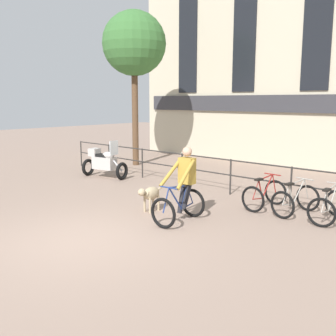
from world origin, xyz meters
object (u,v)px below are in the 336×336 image
Objects in this scene: parked_bicycle_near_lamp at (265,195)px; parked_bicycle_mid_right at (330,207)px; parked_bicycle_mid_left at (295,200)px; cyclist_with_bike at (182,188)px; dog at (150,194)px; parked_motorcycle at (104,162)px.

parked_bicycle_mid_right is (1.67, -0.00, -0.00)m from parked_bicycle_near_lamp.
parked_bicycle_near_lamp is 0.83m from parked_bicycle_mid_left.
parked_bicycle_near_lamp is at bearing -0.57° from parked_bicycle_mid_right.
cyclist_with_bike reaches higher than dog.
dog is at bearing -126.17° from parked_motorcycle.
parked_bicycle_mid_left is (7.07, 0.27, -0.20)m from parked_motorcycle.
parked_bicycle_mid_right is (3.59, 2.20, -0.09)m from dog.
parked_motorcycle is at bearing 5.63° from parked_bicycle_near_lamp.
parked_bicycle_mid_left is (2.75, 2.20, -0.09)m from dog.
dog is at bearing 173.74° from cyclist_with_bike.
parked_bicycle_mid_right is at bearing -100.12° from parked_motorcycle.
parked_motorcycle reaches higher than parked_bicycle_near_lamp.
dog is 4.73m from parked_motorcycle.
dog is 0.78× the size of parked_bicycle_mid_right.
cyclist_with_bike is 2.82m from parked_bicycle_mid_left.
dog is at bearing 30.97° from parked_bicycle_mid_right.
parked_bicycle_near_lamp is at bearing 65.43° from cyclist_with_bike.
parked_bicycle_mid_right reaches higher than dog.
parked_motorcycle is 1.58× the size of parked_bicycle_mid_right.
cyclist_with_bike is 0.96× the size of parked_motorcycle.
parked_bicycle_near_lamp is (1.92, 2.20, -0.09)m from dog.
parked_motorcycle is (-4.32, 1.93, 0.11)m from dog.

